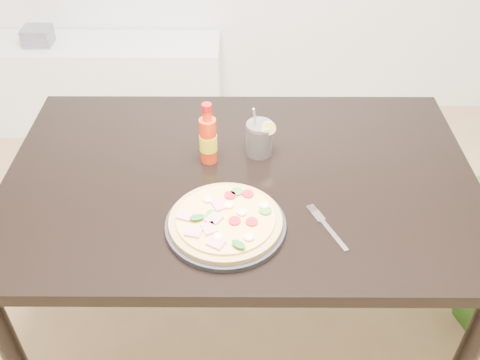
{
  "coord_description": "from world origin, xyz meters",
  "views": [
    {
      "loc": [
        0.02,
        -0.58,
        1.75
      ],
      "look_at": [
        0.02,
        0.53,
        0.83
      ],
      "focal_mm": 40.0,
      "sensor_mm": 36.0,
      "label": 1
    }
  ],
  "objects_px": {
    "media_console": "(96,84)",
    "fork": "(326,226)",
    "hot_sauce_bottle": "(208,139)",
    "pizza": "(226,220)",
    "plate": "(226,225)",
    "dining_table": "(240,196)",
    "cola_cup": "(259,139)"
  },
  "relations": [
    {
      "from": "dining_table",
      "to": "hot_sauce_bottle",
      "type": "xyz_separation_m",
      "value": [
        -0.1,
        0.07,
        0.16
      ]
    },
    {
      "from": "plate",
      "to": "hot_sauce_bottle",
      "type": "xyz_separation_m",
      "value": [
        -0.06,
        0.29,
        0.07
      ]
    },
    {
      "from": "plate",
      "to": "cola_cup",
      "type": "bearing_deg",
      "value": 73.92
    },
    {
      "from": "dining_table",
      "to": "plate",
      "type": "xyz_separation_m",
      "value": [
        -0.04,
        -0.22,
        0.09
      ]
    },
    {
      "from": "cola_cup",
      "to": "pizza",
      "type": "bearing_deg",
      "value": -106.06
    },
    {
      "from": "plate",
      "to": "media_console",
      "type": "xyz_separation_m",
      "value": [
        -0.78,
        1.64,
        -0.51
      ]
    },
    {
      "from": "pizza",
      "to": "media_console",
      "type": "xyz_separation_m",
      "value": [
        -0.78,
        1.64,
        -0.53
      ]
    },
    {
      "from": "dining_table",
      "to": "hot_sauce_bottle",
      "type": "relative_size",
      "value": 6.99
    },
    {
      "from": "media_console",
      "to": "fork",
      "type": "bearing_deg",
      "value": -57.36
    },
    {
      "from": "hot_sauce_bottle",
      "to": "fork",
      "type": "height_order",
      "value": "hot_sauce_bottle"
    },
    {
      "from": "cola_cup",
      "to": "plate",
      "type": "bearing_deg",
      "value": -106.08
    },
    {
      "from": "pizza",
      "to": "fork",
      "type": "distance_m",
      "value": 0.27
    },
    {
      "from": "pizza",
      "to": "media_console",
      "type": "relative_size",
      "value": 0.21
    },
    {
      "from": "dining_table",
      "to": "hot_sauce_bottle",
      "type": "height_order",
      "value": "hot_sauce_bottle"
    },
    {
      "from": "fork",
      "to": "plate",
      "type": "bearing_deg",
      "value": 156.28
    },
    {
      "from": "dining_table",
      "to": "fork",
      "type": "distance_m",
      "value": 0.33
    },
    {
      "from": "hot_sauce_bottle",
      "to": "media_console",
      "type": "relative_size",
      "value": 0.14
    },
    {
      "from": "dining_table",
      "to": "hot_sauce_bottle",
      "type": "distance_m",
      "value": 0.2
    },
    {
      "from": "cola_cup",
      "to": "media_console",
      "type": "distance_m",
      "value": 1.67
    },
    {
      "from": "dining_table",
      "to": "cola_cup",
      "type": "relative_size",
      "value": 8.08
    },
    {
      "from": "pizza",
      "to": "hot_sauce_bottle",
      "type": "distance_m",
      "value": 0.3
    },
    {
      "from": "plate",
      "to": "media_console",
      "type": "relative_size",
      "value": 0.23
    },
    {
      "from": "plate",
      "to": "pizza",
      "type": "distance_m",
      "value": 0.02
    },
    {
      "from": "hot_sauce_bottle",
      "to": "media_console",
      "type": "xyz_separation_m",
      "value": [
        -0.72,
        1.34,
        -0.58
      ]
    },
    {
      "from": "plate",
      "to": "pizza",
      "type": "relative_size",
      "value": 1.07
    },
    {
      "from": "pizza",
      "to": "hot_sauce_bottle",
      "type": "xyz_separation_m",
      "value": [
        -0.06,
        0.29,
        0.05
      ]
    },
    {
      "from": "hot_sauce_bottle",
      "to": "cola_cup",
      "type": "bearing_deg",
      "value": 14.56
    },
    {
      "from": "pizza",
      "to": "cola_cup",
      "type": "height_order",
      "value": "cola_cup"
    },
    {
      "from": "cola_cup",
      "to": "fork",
      "type": "xyz_separation_m",
      "value": [
        0.17,
        -0.33,
        -0.05
      ]
    },
    {
      "from": "fork",
      "to": "media_console",
      "type": "bearing_deg",
      "value": 98.05
    },
    {
      "from": "fork",
      "to": "pizza",
      "type": "bearing_deg",
      "value": 156.29
    },
    {
      "from": "dining_table",
      "to": "plate",
      "type": "distance_m",
      "value": 0.24
    }
  ]
}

